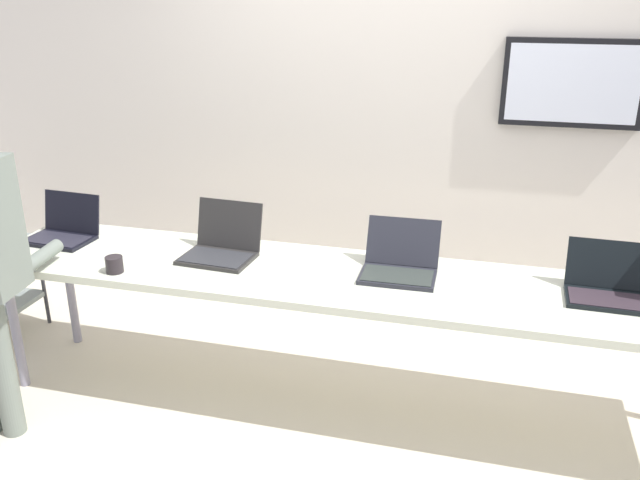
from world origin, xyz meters
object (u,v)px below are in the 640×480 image
object	(u,v)px
coffee_mug	(114,265)
laptop_station_0	(64,229)
laptop_station_3	(607,286)
laptop_station_2	(400,263)
laptop_station_1	(222,245)
workbench	(347,284)

from	to	relation	value
coffee_mug	laptop_station_0	bearing A→B (deg)	146.75
laptop_station_3	coffee_mug	bearing A→B (deg)	-172.12
laptop_station_2	laptop_station_3	distance (m)	0.95
laptop_station_1	laptop_station_3	world-z (taller)	laptop_station_1
laptop_station_2	laptop_station_3	world-z (taller)	laptop_station_2
laptop_station_3	coffee_mug	world-z (taller)	laptop_station_3
laptop_station_3	coffee_mug	xyz separation A→B (m)	(-2.31, -0.32, -0.01)
laptop_station_2	laptop_station_3	size ratio (longest dim) A/B	1.02
laptop_station_1	laptop_station_2	size ratio (longest dim) A/B	1.04
laptop_station_2	laptop_station_1	bearing A→B (deg)	-178.99
laptop_station_0	coffee_mug	size ratio (longest dim) A/B	4.35
laptop_station_2	laptop_station_0	bearing A→B (deg)	-179.84
workbench	laptop_station_0	size ratio (longest dim) A/B	10.04
laptop_station_0	laptop_station_1	xyz separation A→B (m)	(0.95, -0.01, 0.00)
laptop_station_2	coffee_mug	distance (m)	1.40
workbench	laptop_station_1	size ratio (longest dim) A/B	9.79
coffee_mug	laptop_station_1	bearing A→B (deg)	37.23
workbench	laptop_station_3	world-z (taller)	laptop_station_3
workbench	laptop_station_2	world-z (taller)	laptop_station_2
laptop_station_0	laptop_station_1	size ratio (longest dim) A/B	0.97
workbench	coffee_mug	xyz separation A→B (m)	(-1.12, -0.25, 0.09)
laptop_station_1	coffee_mug	world-z (taller)	laptop_station_1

